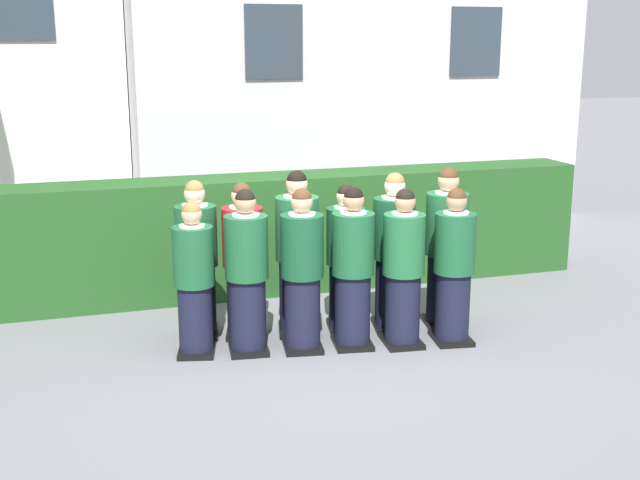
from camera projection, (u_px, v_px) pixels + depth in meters
The scene contains 15 objects.
ground_plane at pixel (327, 346), 8.27m from camera, with size 60.00×60.00×0.00m, color slate.
student_front_row_0 at pixel (194, 283), 7.91m from camera, with size 0.45×0.53×1.52m.
student_front_row_1 at pixel (247, 275), 7.97m from camera, with size 0.43×0.54×1.63m.
student_front_row_2 at pixel (302, 274), 8.03m from camera, with size 0.44×0.54×1.63m.
student_front_row_3 at pixel (353, 271), 8.12m from camera, with size 0.44×0.54×1.63m.
student_front_row_4 at pixel (403, 272), 8.15m from camera, with size 0.42×0.53×1.60m.
student_front_row_5 at pixel (454, 270), 8.24m from camera, with size 0.43×0.51×1.59m.
student_rear_row_0 at pixel (197, 263), 8.40m from camera, with size 0.46×0.53×1.64m.
student_in_red_blazer at pixel (243, 264), 8.42m from camera, with size 0.48×0.54×1.62m.
student_rear_row_2 at pixel (297, 257), 8.48m from camera, with size 0.50×0.57×1.73m.
student_rear_row_3 at pixel (346, 261), 8.59m from camera, with size 0.45×0.53×1.57m.
student_rear_row_4 at pixel (393, 255), 8.61m from camera, with size 0.48×0.56×1.68m.
student_rear_row_5 at pixel (446, 251), 8.69m from camera, with size 0.48×0.57×1.73m.
hedge at pixel (275, 233), 9.99m from camera, with size 7.91×0.70×1.42m.
school_building_main at pixel (347, 3), 14.11m from camera, with size 8.01×3.25×7.08m.
Camera 1 is at (-2.42, -7.39, 3.01)m, focal length 45.90 mm.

